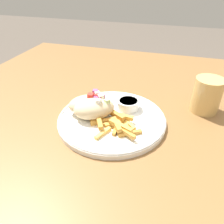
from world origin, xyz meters
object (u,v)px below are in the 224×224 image
pita_sandwich_near (94,108)px  water_glass (206,97)px  plate (112,119)px  fries_pile (116,123)px  pita_sandwich_far (89,104)px  sauce_ramekin (128,104)px

pita_sandwich_near → water_glass: (0.31, 0.15, 0.01)m
plate → water_glass: water_glass is taller
pita_sandwich_near → water_glass: 0.34m
fries_pile → pita_sandwich_far: bearing=154.4°
fries_pile → plate: bearing=122.8°
water_glass → plate: bearing=-151.1°
pita_sandwich_near → pita_sandwich_far: same height
fries_pile → water_glass: size_ratio=1.37×
fries_pile → sauce_ramekin: 0.10m
plate → pita_sandwich_far: 0.08m
pita_sandwich_near → sauce_ramekin: pita_sandwich_near is taller
water_glass → pita_sandwich_far: bearing=-158.2°
pita_sandwich_far → fries_pile: 0.11m
fries_pile → water_glass: 0.30m
pita_sandwich_far → plate: bearing=-35.5°
fries_pile → sauce_ramekin: sauce_ramekin is taller
sauce_ramekin → fries_pile: bearing=-95.8°
fries_pile → water_glass: water_glass is taller
plate → water_glass: size_ratio=2.90×
pita_sandwich_far → sauce_ramekin: pita_sandwich_far is taller
plate → water_glass: bearing=28.9°
pita_sandwich_near → water_glass: water_glass is taller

